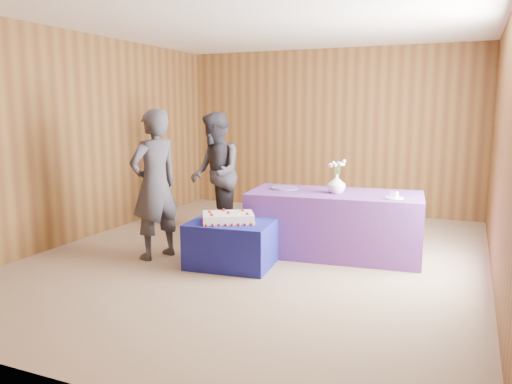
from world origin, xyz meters
The scene contains 13 objects.
ground centered at (0.00, 0.00, 0.00)m, with size 6.00×6.00×0.00m, color gray.
room_shell centered at (0.00, 0.00, 1.80)m, with size 5.04×6.04×2.72m.
cake_table centered at (-0.16, -0.42, 0.25)m, with size 0.90×0.70×0.50m, color navy.
serving_table centered at (0.78, 0.46, 0.38)m, with size 2.00×0.90×0.75m, color #602F82.
sheet_cake centered at (-0.18, -0.45, 0.55)m, with size 0.68×0.62×0.13m.
vase centered at (0.80, 0.42, 0.86)m, with size 0.21×0.21×0.22m, color white.
flower_spray centered at (0.80, 0.42, 1.10)m, with size 0.21×0.21×0.16m.
platter centered at (0.14, 0.47, 0.76)m, with size 0.33×0.33×0.02m, color #7051A2.
plate centered at (1.47, 0.35, 0.76)m, with size 0.20×0.20×0.01m, color white.
cake_slice centered at (1.47, 0.35, 0.79)m, with size 0.08×0.07×0.08m.
knife centered at (1.47, 0.23, 0.75)m, with size 0.26×0.02×0.00m, color #B0AFB4.
guest_left centered at (-1.10, -0.49, 0.86)m, with size 0.63×0.41×1.73m, color #34333C.
guest_right centered at (-0.99, 0.80, 0.84)m, with size 0.82×0.64×1.69m, color #35333E.
Camera 1 is at (2.21, -5.22, 1.73)m, focal length 35.00 mm.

